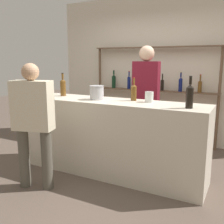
{
  "coord_description": "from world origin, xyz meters",
  "views": [
    {
      "loc": [
        1.63,
        -3.11,
        1.6
      ],
      "look_at": [
        0.0,
        0.0,
        0.89
      ],
      "focal_mm": 42.0,
      "sensor_mm": 36.0,
      "label": 1
    }
  ],
  "objects_px": {
    "wine_glass": "(46,89)",
    "server_behind_counter": "(146,92)",
    "counter_bottle_2": "(190,96)",
    "cork_jar": "(149,97)",
    "ice_bucket": "(97,92)",
    "counter_bottle_0": "(134,92)",
    "customer_left": "(33,118)",
    "counter_bottle_1": "(63,87)"
  },
  "relations": [
    {
      "from": "wine_glass",
      "to": "server_behind_counter",
      "type": "bearing_deg",
      "value": 35.16
    },
    {
      "from": "counter_bottle_2",
      "to": "cork_jar",
      "type": "bearing_deg",
      "value": 159.99
    },
    {
      "from": "ice_bucket",
      "to": "server_behind_counter",
      "type": "relative_size",
      "value": 0.11
    },
    {
      "from": "counter_bottle_0",
      "to": "server_behind_counter",
      "type": "bearing_deg",
      "value": 95.99
    },
    {
      "from": "customer_left",
      "to": "counter_bottle_2",
      "type": "bearing_deg",
      "value": -83.36
    },
    {
      "from": "ice_bucket",
      "to": "server_behind_counter",
      "type": "bearing_deg",
      "value": 61.6
    },
    {
      "from": "counter_bottle_0",
      "to": "cork_jar",
      "type": "relative_size",
      "value": 2.28
    },
    {
      "from": "counter_bottle_1",
      "to": "customer_left",
      "type": "height_order",
      "value": "customer_left"
    },
    {
      "from": "counter_bottle_0",
      "to": "counter_bottle_1",
      "type": "height_order",
      "value": "counter_bottle_1"
    },
    {
      "from": "counter_bottle_0",
      "to": "ice_bucket",
      "type": "bearing_deg",
      "value": -164.67
    },
    {
      "from": "counter_bottle_0",
      "to": "wine_glass",
      "type": "relative_size",
      "value": 2.14
    },
    {
      "from": "customer_left",
      "to": "counter_bottle_1",
      "type": "bearing_deg",
      "value": -2.08
    },
    {
      "from": "counter_bottle_0",
      "to": "cork_jar",
      "type": "distance_m",
      "value": 0.24
    },
    {
      "from": "server_behind_counter",
      "to": "counter_bottle_1",
      "type": "bearing_deg",
      "value": -59.66
    },
    {
      "from": "wine_glass",
      "to": "server_behind_counter",
      "type": "xyz_separation_m",
      "value": [
        1.26,
        0.89,
        -0.07
      ]
    },
    {
      "from": "wine_glass",
      "to": "customer_left",
      "type": "relative_size",
      "value": 0.09
    },
    {
      "from": "counter_bottle_1",
      "to": "ice_bucket",
      "type": "distance_m",
      "value": 0.65
    },
    {
      "from": "counter_bottle_2",
      "to": "ice_bucket",
      "type": "relative_size",
      "value": 1.79
    },
    {
      "from": "counter_bottle_0",
      "to": "server_behind_counter",
      "type": "distance_m",
      "value": 0.66
    },
    {
      "from": "counter_bottle_2",
      "to": "ice_bucket",
      "type": "bearing_deg",
      "value": 175.84
    },
    {
      "from": "cork_jar",
      "to": "counter_bottle_2",
      "type": "bearing_deg",
      "value": -20.01
    },
    {
      "from": "counter_bottle_1",
      "to": "counter_bottle_2",
      "type": "bearing_deg",
      "value": -4.88
    },
    {
      "from": "wine_glass",
      "to": "customer_left",
      "type": "distance_m",
      "value": 0.87
    },
    {
      "from": "cork_jar",
      "to": "customer_left",
      "type": "height_order",
      "value": "customer_left"
    },
    {
      "from": "ice_bucket",
      "to": "cork_jar",
      "type": "height_order",
      "value": "ice_bucket"
    },
    {
      "from": "wine_glass",
      "to": "customer_left",
      "type": "bearing_deg",
      "value": -60.16
    },
    {
      "from": "counter_bottle_1",
      "to": "cork_jar",
      "type": "distance_m",
      "value": 1.38
    },
    {
      "from": "counter_bottle_1",
      "to": "wine_glass",
      "type": "distance_m",
      "value": 0.25
    },
    {
      "from": "wine_glass",
      "to": "ice_bucket",
      "type": "height_order",
      "value": "ice_bucket"
    },
    {
      "from": "counter_bottle_0",
      "to": "counter_bottle_1",
      "type": "distance_m",
      "value": 1.14
    },
    {
      "from": "cork_jar",
      "to": "wine_glass",
      "type": "bearing_deg",
      "value": -172.55
    },
    {
      "from": "wine_glass",
      "to": "counter_bottle_1",
      "type": "bearing_deg",
      "value": 41.75
    },
    {
      "from": "counter_bottle_0",
      "to": "wine_glass",
      "type": "xyz_separation_m",
      "value": [
        -1.33,
        -0.23,
        -0.01
      ]
    },
    {
      "from": "counter_bottle_1",
      "to": "customer_left",
      "type": "xyz_separation_m",
      "value": [
        0.23,
        -0.89,
        -0.29
      ]
    },
    {
      "from": "ice_bucket",
      "to": "customer_left",
      "type": "xyz_separation_m",
      "value": [
        -0.42,
        -0.82,
        -0.25
      ]
    },
    {
      "from": "counter_bottle_0",
      "to": "counter_bottle_2",
      "type": "bearing_deg",
      "value": -16.29
    },
    {
      "from": "counter_bottle_2",
      "to": "wine_glass",
      "type": "relative_size",
      "value": 2.48
    },
    {
      "from": "counter_bottle_1",
      "to": "cork_jar",
      "type": "height_order",
      "value": "counter_bottle_1"
    },
    {
      "from": "counter_bottle_2",
      "to": "wine_glass",
      "type": "bearing_deg",
      "value": -179.94
    },
    {
      "from": "customer_left",
      "to": "cork_jar",
      "type": "bearing_deg",
      "value": -67.48
    },
    {
      "from": "counter_bottle_2",
      "to": "customer_left",
      "type": "xyz_separation_m",
      "value": [
        -1.7,
        -0.73,
        -0.3
      ]
    },
    {
      "from": "counter_bottle_0",
      "to": "counter_bottle_2",
      "type": "distance_m",
      "value": 0.82
    }
  ]
}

